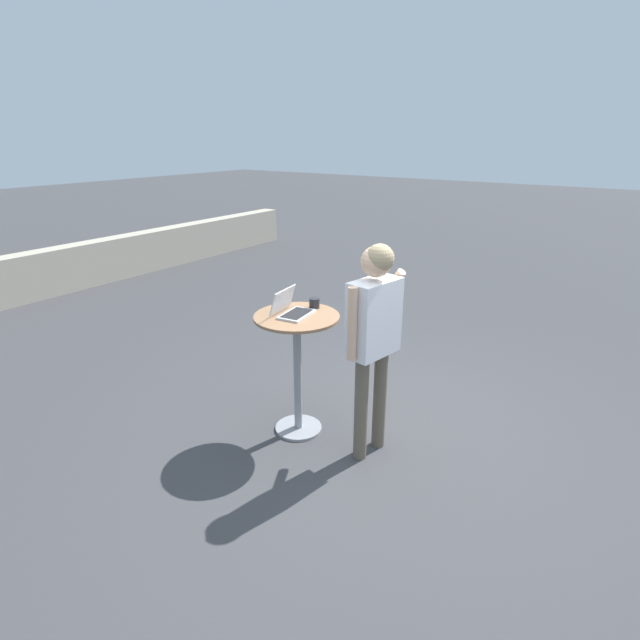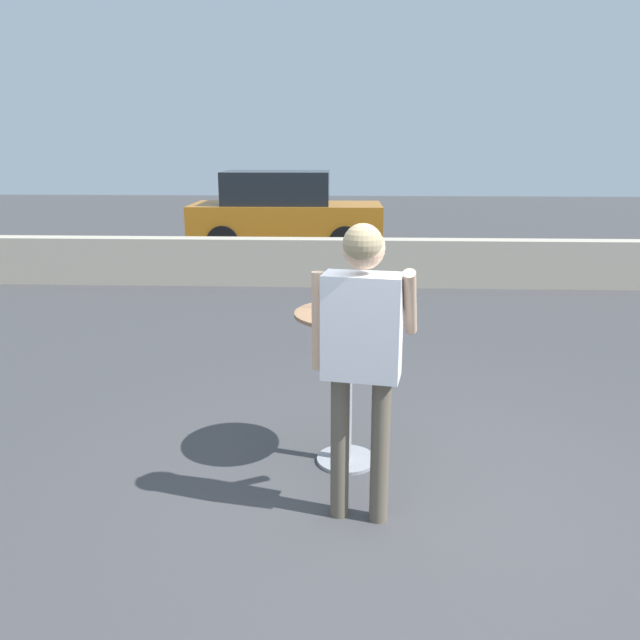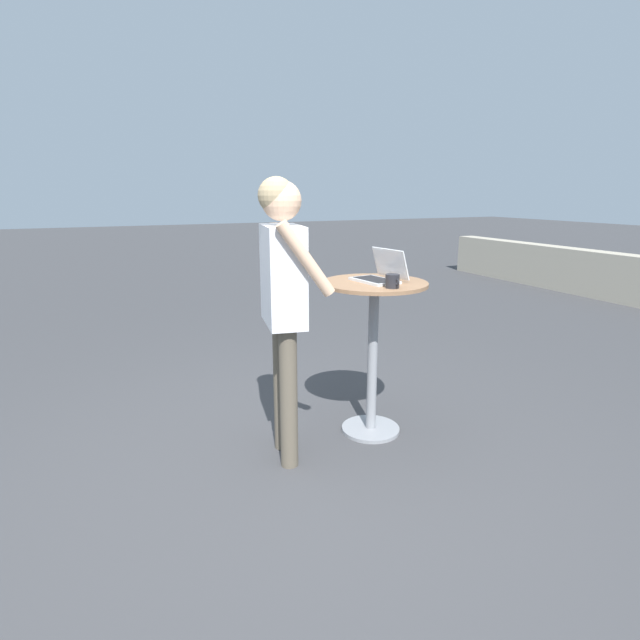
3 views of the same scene
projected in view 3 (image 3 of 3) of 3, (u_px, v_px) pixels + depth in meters
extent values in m
plane|color=#3D3D3F|center=(300.00, 476.00, 3.05)|extent=(50.00, 50.00, 0.00)
cylinder|color=gray|center=(371.00, 429.00, 3.62)|extent=(0.42, 0.42, 0.03)
cylinder|color=gray|center=(372.00, 359.00, 3.49)|extent=(0.07, 0.07, 1.05)
cylinder|color=#8C6647|center=(375.00, 284.00, 3.36)|extent=(0.72, 0.72, 0.02)
cube|color=silver|center=(374.00, 280.00, 3.35)|extent=(0.35, 0.24, 0.02)
cube|color=black|center=(374.00, 279.00, 3.35)|extent=(0.30, 0.20, 0.00)
cube|color=silver|center=(390.00, 263.00, 3.39)|extent=(0.33, 0.11, 0.20)
cube|color=white|center=(390.00, 263.00, 3.39)|extent=(0.30, 0.09, 0.18)
cylinder|color=#232328|center=(392.00, 281.00, 3.13)|extent=(0.09, 0.09, 0.09)
torus|color=#232328|center=(397.00, 282.00, 3.08)|extent=(0.04, 0.01, 0.04)
cylinder|color=brown|center=(282.00, 385.00, 3.28)|extent=(0.11, 0.11, 0.90)
cylinder|color=brown|center=(289.00, 399.00, 3.06)|extent=(0.11, 0.11, 0.90)
cube|color=silver|center=(283.00, 276.00, 2.99)|extent=(0.46, 0.29, 0.59)
sphere|color=#DBAD89|center=(282.00, 201.00, 2.88)|extent=(0.23, 0.23, 0.23)
sphere|color=#9E8966|center=(276.00, 195.00, 2.86)|extent=(0.22, 0.22, 0.22)
cylinder|color=#DBAD89|center=(276.00, 267.00, 3.22)|extent=(0.07, 0.07, 0.56)
cylinder|color=#DBAD89|center=(306.00, 259.00, 2.74)|extent=(0.13, 0.34, 0.43)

